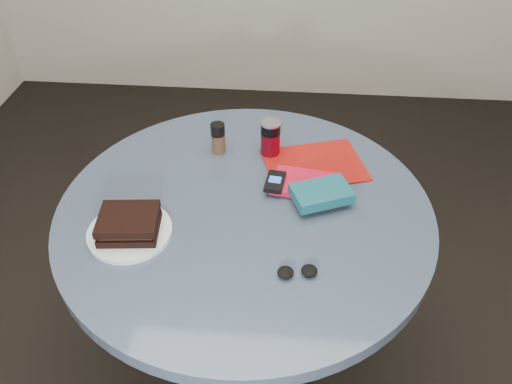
# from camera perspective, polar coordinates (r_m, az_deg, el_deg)

# --- Properties ---
(ground) EXTENTS (4.00, 4.00, 0.00)m
(ground) POSITION_cam_1_polar(r_m,az_deg,el_deg) (1.91, -0.94, -18.56)
(ground) COLOR black
(ground) RESTS_ON ground
(table) EXTENTS (1.00, 1.00, 0.75)m
(table) POSITION_cam_1_polar(r_m,az_deg,el_deg) (1.45, -1.19, -6.41)
(table) COLOR black
(table) RESTS_ON ground
(plate) EXTENTS (0.28, 0.28, 0.01)m
(plate) POSITION_cam_1_polar(r_m,az_deg,el_deg) (1.29, -14.20, -4.45)
(plate) COLOR white
(plate) RESTS_ON table
(sandwich) EXTENTS (0.15, 0.13, 0.05)m
(sandwich) POSITION_cam_1_polar(r_m,az_deg,el_deg) (1.26, -14.33, -3.51)
(sandwich) COLOR black
(sandwich) RESTS_ON plate
(soda_can) EXTENTS (0.06, 0.06, 0.11)m
(soda_can) POSITION_cam_1_polar(r_m,az_deg,el_deg) (1.49, 1.66, 6.17)
(soda_can) COLOR #600412
(soda_can) RESTS_ON table
(pepper_grinder) EXTENTS (0.05, 0.05, 0.10)m
(pepper_grinder) POSITION_cam_1_polar(r_m,az_deg,el_deg) (1.50, -4.35, 6.18)
(pepper_grinder) COLOR #4C3320
(pepper_grinder) RESTS_ON table
(magazine) EXTENTS (0.33, 0.28, 0.01)m
(magazine) POSITION_cam_1_polar(r_m,az_deg,el_deg) (1.48, 6.65, 3.10)
(magazine) COLOR maroon
(magazine) RESTS_ON table
(red_book) EXTENTS (0.20, 0.15, 0.02)m
(red_book) POSITION_cam_1_polar(r_m,az_deg,el_deg) (1.39, 5.66, 0.92)
(red_book) COLOR red
(red_book) RESTS_ON magazine
(novel) EXTENTS (0.18, 0.15, 0.03)m
(novel) POSITION_cam_1_polar(r_m,az_deg,el_deg) (1.33, 7.48, -0.16)
(novel) COLOR #134F5C
(novel) RESTS_ON red_book
(mp3_player) EXTENTS (0.06, 0.09, 0.02)m
(mp3_player) POSITION_cam_1_polar(r_m,az_deg,el_deg) (1.37, 2.19, 1.19)
(mp3_player) COLOR black
(mp3_player) RESTS_ON red_book
(headphones) EXTENTS (0.10, 0.05, 0.02)m
(headphones) POSITION_cam_1_polar(r_m,az_deg,el_deg) (1.16, 4.75, -9.07)
(headphones) COLOR black
(headphones) RESTS_ON table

